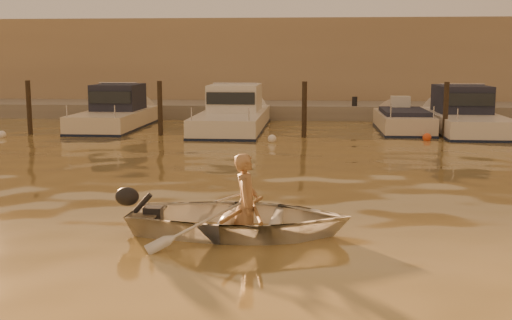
# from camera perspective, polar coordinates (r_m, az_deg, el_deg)

# --- Properties ---
(ground_plane) EXTENTS (160.00, 160.00, 0.00)m
(ground_plane) POSITION_cam_1_polar(r_m,az_deg,el_deg) (9.83, 4.37, -8.05)
(ground_plane) COLOR olive
(ground_plane) RESTS_ON ground
(dinghy) EXTENTS (3.75, 2.75, 0.76)m
(dinghy) POSITION_cam_1_polar(r_m,az_deg,el_deg) (10.65, -1.41, -5.21)
(dinghy) COLOR silver
(dinghy) RESTS_ON ground_plane
(person) EXTENTS (0.42, 0.61, 1.65)m
(person) POSITION_cam_1_polar(r_m,az_deg,el_deg) (10.57, -0.88, -3.85)
(person) COLOR #A47B52
(person) RESTS_ON dinghy
(outboard_motor) EXTENTS (0.91, 0.43, 0.70)m
(outboard_motor) POSITION_cam_1_polar(r_m,az_deg,el_deg) (10.96, -9.22, -4.80)
(outboard_motor) COLOR black
(outboard_motor) RESTS_ON dinghy
(oar_port) EXTENTS (0.42, 2.08, 0.13)m
(oar_port) POSITION_cam_1_polar(r_m,az_deg,el_deg) (10.57, -0.07, -4.41)
(oar_port) COLOR brown
(oar_port) RESTS_ON dinghy
(oar_starboard) EXTENTS (0.50, 2.07, 0.13)m
(oar_starboard) POSITION_cam_1_polar(r_m,az_deg,el_deg) (10.60, -1.15, -4.38)
(oar_starboard) COLOR brown
(oar_starboard) RESTS_ON dinghy
(moored_boat_1) EXTENTS (2.24, 6.66, 1.75)m
(moored_boat_1) POSITION_cam_1_polar(r_m,az_deg,el_deg) (26.71, -12.46, 4.13)
(moored_boat_1) COLOR beige
(moored_boat_1) RESTS_ON ground_plane
(moored_boat_2) EXTENTS (2.49, 8.26, 1.75)m
(moored_boat_2) POSITION_cam_1_polar(r_m,az_deg,el_deg) (25.68, -2.07, 4.15)
(moored_boat_2) COLOR silver
(moored_boat_2) RESTS_ON ground_plane
(moored_boat_3) EXTENTS (1.87, 5.49, 0.95)m
(moored_boat_3) POSITION_cam_1_polar(r_m,az_deg,el_deg) (25.77, 12.91, 3.04)
(moored_boat_3) COLOR beige
(moored_boat_3) RESTS_ON ground_plane
(moored_boat_4) EXTENTS (2.42, 7.41, 1.75)m
(moored_boat_4) POSITION_cam_1_polar(r_m,az_deg,el_deg) (26.16, 18.05, 3.79)
(moored_boat_4) COLOR silver
(moored_boat_4) RESTS_ON ground_plane
(piling_0) EXTENTS (0.18, 0.18, 2.20)m
(piling_0) POSITION_cam_1_polar(r_m,az_deg,el_deg) (25.56, -19.52, 4.22)
(piling_0) COLOR #2D2319
(piling_0) RESTS_ON ground_plane
(piling_1) EXTENTS (0.18, 0.18, 2.20)m
(piling_1) POSITION_cam_1_polar(r_m,az_deg,el_deg) (23.93, -8.52, 4.33)
(piling_1) COLOR #2D2319
(piling_1) RESTS_ON ground_plane
(piling_2) EXTENTS (0.18, 0.18, 2.20)m
(piling_2) POSITION_cam_1_polar(r_m,az_deg,el_deg) (23.27, 4.31, 4.27)
(piling_2) COLOR #2D2319
(piling_2) RESTS_ON ground_plane
(piling_3) EXTENTS (0.18, 0.18, 2.20)m
(piling_3) POSITION_cam_1_polar(r_m,az_deg,el_deg) (23.74, 16.50, 4.02)
(piling_3) COLOR #2D2319
(piling_3) RESTS_ON ground_plane
(fender_a) EXTENTS (0.30, 0.30, 0.30)m
(fender_a) POSITION_cam_1_polar(r_m,az_deg,el_deg) (24.82, -21.66, 2.10)
(fender_a) COLOR white
(fender_a) RESTS_ON ground_plane
(fender_b) EXTENTS (0.30, 0.30, 0.30)m
(fender_b) POSITION_cam_1_polar(r_m,az_deg,el_deg) (24.32, -12.73, 2.39)
(fender_b) COLOR #D94519
(fender_b) RESTS_ON ground_plane
(fender_c) EXTENTS (0.30, 0.30, 0.30)m
(fender_c) POSITION_cam_1_polar(r_m,az_deg,el_deg) (21.92, 1.44, 1.89)
(fender_c) COLOR white
(fender_c) RESTS_ON ground_plane
(fender_d) EXTENTS (0.30, 0.30, 0.30)m
(fender_d) POSITION_cam_1_polar(r_m,az_deg,el_deg) (23.12, 14.96, 1.96)
(fender_d) COLOR #E44C1A
(fender_d) RESTS_ON ground_plane
(quay) EXTENTS (52.00, 4.00, 1.00)m
(quay) POSITION_cam_1_polar(r_m,az_deg,el_deg) (31.00, 4.85, 4.12)
(quay) COLOR gray
(quay) RESTS_ON ground_plane
(waterfront_building) EXTENTS (46.00, 7.00, 4.80)m
(waterfront_building) POSITION_cam_1_polar(r_m,az_deg,el_deg) (36.38, 4.93, 8.43)
(waterfront_building) COLOR #9E8466
(waterfront_building) RESTS_ON quay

